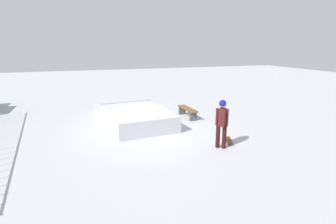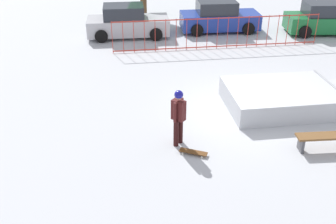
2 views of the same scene
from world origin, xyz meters
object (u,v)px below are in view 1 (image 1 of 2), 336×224
skate_ramp (134,116)px  park_bench (187,111)px  skater (222,120)px  skateboard (228,140)px

skate_ramp → park_bench: 2.70m
skate_ramp → park_bench: (0.01, -2.70, 0.04)m
skate_ramp → skater: 4.72m
skateboard → skate_ramp: bearing=-121.2°
skate_ramp → skateboard: 4.65m
skate_ramp → park_bench: bearing=-95.3°
skater → park_bench: size_ratio=1.07×
skater → skate_ramp: bearing=-113.5°
skateboard → park_bench: park_bench is taller
skateboard → skater: bearing=-33.1°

